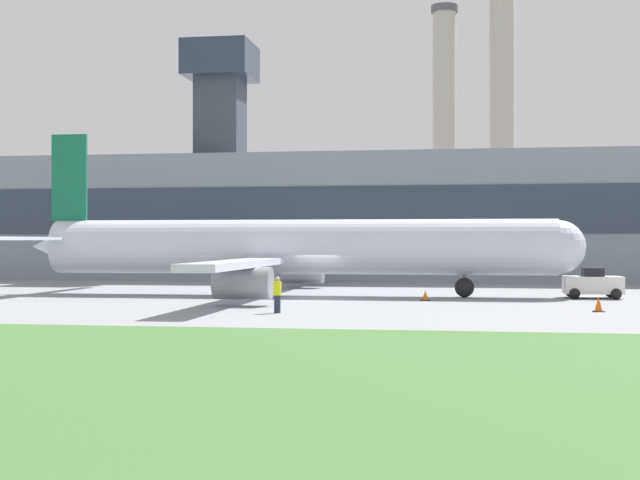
# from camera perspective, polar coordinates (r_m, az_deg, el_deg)

# --- Properties ---
(ground_plane) EXTENTS (400.00, 400.00, 0.00)m
(ground_plane) POSITION_cam_1_polar(r_m,az_deg,el_deg) (51.46, -0.36, -3.77)
(ground_plane) COLOR gray
(terminal_building) EXTENTS (76.97, 11.90, 20.88)m
(terminal_building) POSITION_cam_1_polar(r_m,az_deg,el_deg) (77.29, 2.42, 1.59)
(terminal_building) COLOR gray
(terminal_building) RESTS_ON ground_plane
(smokestack_left) EXTENTS (3.34, 3.34, 32.77)m
(smokestack_left) POSITION_cam_1_polar(r_m,az_deg,el_deg) (113.13, 7.97, 6.64)
(smokestack_left) COLOR #B2A899
(smokestack_left) RESTS_ON ground_plane
(smokestack_right) EXTENTS (3.60, 3.60, 40.68)m
(smokestack_right) POSITION_cam_1_polar(r_m,az_deg,el_deg) (114.20, 11.58, 8.59)
(smokestack_right) COLOR #B2A899
(smokestack_right) RESTS_ON ground_plane
(airplane) EXTENTS (34.20, 32.88, 10.08)m
(airplane) POSITION_cam_1_polar(r_m,az_deg,el_deg) (54.19, -1.94, -0.54)
(airplane) COLOR silver
(airplane) RESTS_ON ground_plane
(pushback_tug) EXTENTS (3.26, 2.62, 1.78)m
(pushback_tug) POSITION_cam_1_polar(r_m,az_deg,el_deg) (54.02, 17.06, -2.74)
(pushback_tug) COLOR white
(pushback_tug) RESTS_ON ground_plane
(ground_crew_person) EXTENTS (0.46, 0.46, 1.69)m
(ground_crew_person) POSITION_cam_1_polar(r_m,az_deg,el_deg) (41.17, -2.75, -3.50)
(ground_crew_person) COLOR #23283D
(ground_crew_person) RESTS_ON ground_plane
(traffic_cone_near_nose) EXTENTS (0.57, 0.57, 0.55)m
(traffic_cone_near_nose) POSITION_cam_1_polar(r_m,az_deg,el_deg) (50.16, 6.75, -3.58)
(traffic_cone_near_nose) COLOR black
(traffic_cone_near_nose) RESTS_ON ground_plane
(traffic_cone_wingtip) EXTENTS (0.54, 0.54, 0.73)m
(traffic_cone_wingtip) POSITION_cam_1_polar(r_m,az_deg,el_deg) (43.91, 17.40, -3.96)
(traffic_cone_wingtip) COLOR black
(traffic_cone_wingtip) RESTS_ON ground_plane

